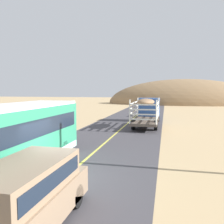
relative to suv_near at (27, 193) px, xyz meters
The scene contains 8 objects.
ground_plane 3.89m from the suv_near, 100.01° to the left, with size 240.00×240.00×0.00m, color tan.
road_surface 3.89m from the suv_near, 100.01° to the left, with size 8.00×120.00×0.02m, color #423F44.
road_centre_line 3.89m from the suv_near, 100.01° to the left, with size 0.16×117.60×0.00m, color #D8CC4C.
suv_near is the anchor object (origin of this frame).
livestock_truck 22.11m from the suv_near, 85.64° to the left, with size 2.53×9.70×3.02m.
bus 4.69m from the suv_near, 131.83° to the left, with size 2.54×10.00×3.21m.
car_far 29.43m from the suv_near, 86.89° to the left, with size 1.80×4.40×1.46m.
distant_hill 65.45m from the suv_near, 82.41° to the left, with size 43.33×19.05×14.17m, color #8D6E4C.
Camera 1 is at (4.30, -9.26, 3.88)m, focal length 38.03 mm.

